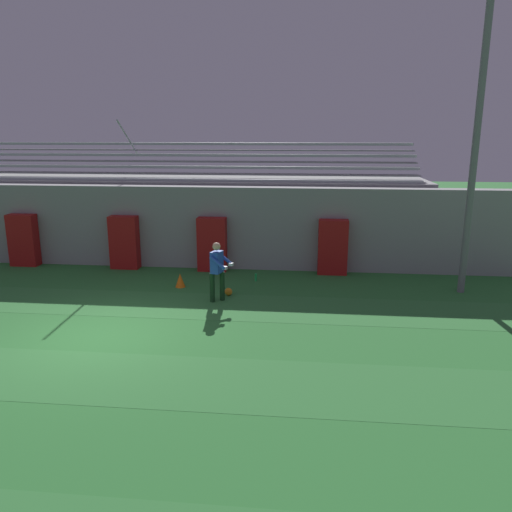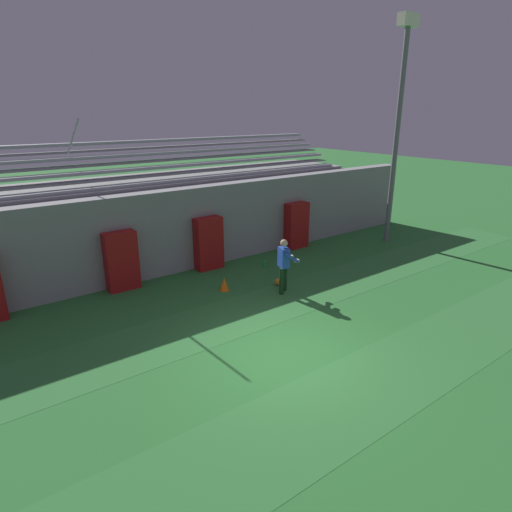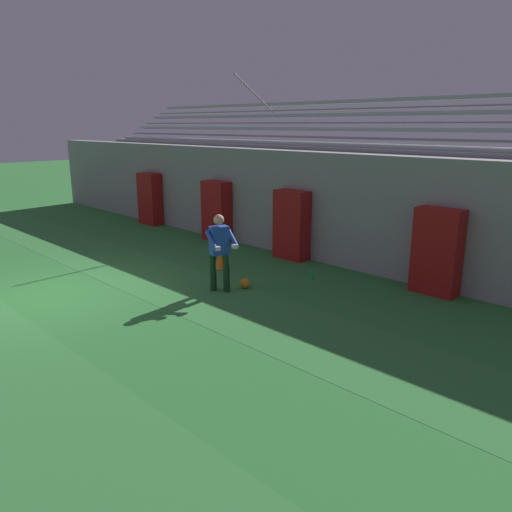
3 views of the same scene
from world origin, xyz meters
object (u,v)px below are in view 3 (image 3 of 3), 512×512
object	(u,v)px
padding_pillar_gate_left	(216,211)
water_bottle	(312,275)
soccer_ball	(245,283)
padding_pillar_far_right	(437,252)
traffic_cone	(220,260)
padding_pillar_gate_right	(291,225)
padding_pillar_far_left	(150,199)
goalkeeper	(220,248)

from	to	relation	value
padding_pillar_gate_left	water_bottle	xyz separation A→B (m)	(4.65, -1.08, -0.79)
padding_pillar_gate_left	soccer_ball	distance (m)	4.85
soccer_ball	padding_pillar_far_right	bearing A→B (deg)	40.38
padding_pillar_far_right	traffic_cone	size ratio (longest dim) A/B	4.33
water_bottle	padding_pillar_gate_right	bearing A→B (deg)	145.80
padding_pillar_far_right	padding_pillar_far_left	bearing A→B (deg)	180.00
padding_pillar_far_left	water_bottle	size ratio (longest dim) A/B	7.58
padding_pillar_gate_left	padding_pillar_far_left	world-z (taller)	same
padding_pillar_gate_left	water_bottle	size ratio (longest dim) A/B	7.58
padding_pillar_gate_left	goalkeeper	bearing A→B (deg)	-39.48
goalkeeper	water_bottle	size ratio (longest dim) A/B	6.96
goalkeeper	water_bottle	distance (m)	2.37
padding_pillar_gate_right	goalkeeper	size ratio (longest dim) A/B	1.09
soccer_ball	water_bottle	size ratio (longest dim) A/B	0.92
padding_pillar_gate_right	padding_pillar_far_right	world-z (taller)	same
goalkeeper	padding_pillar_far_left	bearing A→B (deg)	157.23
padding_pillar_far_right	traffic_cone	distance (m)	5.10
padding_pillar_far_right	traffic_cone	world-z (taller)	padding_pillar_far_right
traffic_cone	padding_pillar_far_left	bearing A→B (deg)	162.22
padding_pillar_far_left	padding_pillar_gate_left	bearing A→B (deg)	0.00
traffic_cone	water_bottle	world-z (taller)	traffic_cone
water_bottle	padding_pillar_gate_left	bearing A→B (deg)	166.88
padding_pillar_far_left	padding_pillar_gate_right	bearing A→B (deg)	0.00
padding_pillar_gate_right	padding_pillar_far_right	bearing A→B (deg)	0.00
goalkeeper	traffic_cone	distance (m)	1.96
padding_pillar_gate_right	padding_pillar_far_right	xyz separation A→B (m)	(4.03, 0.00, 0.00)
padding_pillar_gate_right	padding_pillar_far_left	xyz separation A→B (m)	(-6.71, 0.00, 0.00)
traffic_cone	water_bottle	xyz separation A→B (m)	(2.22, 0.87, -0.09)
padding_pillar_gate_left	padding_pillar_far_left	distance (m)	3.66
goalkeeper	water_bottle	bearing A→B (deg)	67.52
goalkeeper	soccer_ball	distance (m)	1.01
soccer_ball	water_bottle	bearing A→B (deg)	67.42
padding_pillar_far_left	goalkeeper	size ratio (longest dim) A/B	1.09
soccer_ball	goalkeeper	bearing A→B (deg)	-112.18
traffic_cone	padding_pillar_far_right	bearing A→B (deg)	22.74
padding_pillar_gate_right	traffic_cone	size ratio (longest dim) A/B	4.33
padding_pillar_gate_right	traffic_cone	bearing A→B (deg)	-107.81
padding_pillar_gate_right	goalkeeper	distance (m)	3.22
traffic_cone	water_bottle	bearing A→B (deg)	21.33
padding_pillar_gate_right	soccer_ball	size ratio (longest dim) A/B	8.27
padding_pillar_gate_left	padding_pillar_gate_right	distance (m)	3.05
padding_pillar_far_left	traffic_cone	distance (m)	6.43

